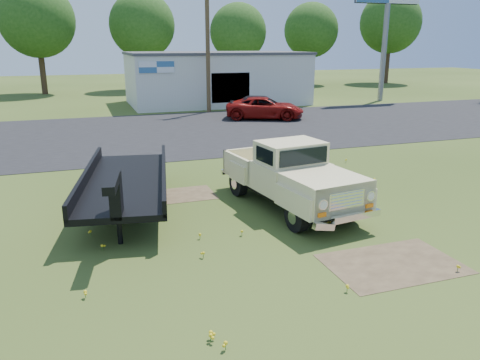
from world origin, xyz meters
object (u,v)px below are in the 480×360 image
object	(u,v)px
flatbed_trailer	(126,177)
dark_sedan	(262,106)
red_pickup	(265,108)
vintage_pickup_truck	(290,175)

from	to	relation	value
flatbed_trailer	dark_sedan	bearing A→B (deg)	65.95
flatbed_trailer	dark_sedan	xyz separation A→B (m)	(10.59, 15.83, -0.22)
flatbed_trailer	dark_sedan	size ratio (longest dim) A/B	1.62
red_pickup	dark_sedan	xyz separation A→B (m)	(0.18, 0.98, 0.04)
dark_sedan	red_pickup	bearing A→B (deg)	-170.48
vintage_pickup_truck	flatbed_trailer	bearing A→B (deg)	153.84
vintage_pickup_truck	dark_sedan	xyz separation A→B (m)	(5.93, 17.36, -0.28)
red_pickup	dark_sedan	bearing A→B (deg)	13.08
flatbed_trailer	red_pickup	bearing A→B (deg)	64.69
flatbed_trailer	dark_sedan	world-z (taller)	flatbed_trailer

